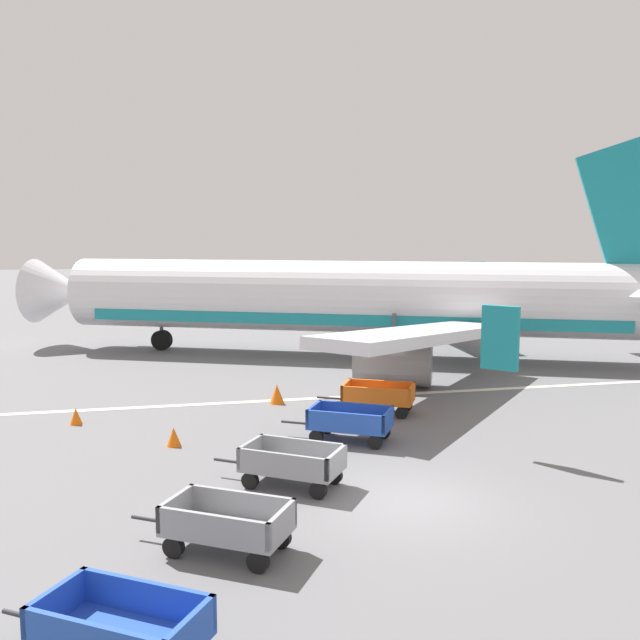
{
  "coord_description": "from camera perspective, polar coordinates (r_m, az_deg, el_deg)",
  "views": [
    {
      "loc": [
        -5.62,
        -15.64,
        6.58
      ],
      "look_at": [
        0.65,
        13.14,
        2.8
      ],
      "focal_mm": 39.47,
      "sensor_mm": 36.0,
      "label": 1
    }
  ],
  "objects": [
    {
      "name": "baggage_cart_second_in_row",
      "position": [
        15.07,
        -7.55,
        -16.11
      ],
      "size": [
        3.4,
        2.51,
        1.07
      ],
      "color": "gray",
      "rests_on": "ground"
    },
    {
      "name": "apron_stripe",
      "position": [
        27.78,
        -0.27,
        -6.38
      ],
      "size": [
        120.0,
        0.36,
        0.01
      ],
      "primitive_type": "cube",
      "color": "silver",
      "rests_on": "ground"
    },
    {
      "name": "traffic_cone_mid_apron",
      "position": [
        27.0,
        -3.51,
        -6.0
      ],
      "size": [
        0.56,
        0.56,
        0.74
      ],
      "primitive_type": "cone",
      "color": "orange",
      "rests_on": "ground"
    },
    {
      "name": "ground_plane",
      "position": [
        17.87,
        7.16,
        -14.34
      ],
      "size": [
        220.0,
        220.0,
        0.0
      ],
      "primitive_type": "plane",
      "color": "slate"
    },
    {
      "name": "airplane",
      "position": [
        36.32,
        4.06,
        1.72
      ],
      "size": [
        35.81,
        29.32,
        11.34
      ],
      "color": "silver",
      "rests_on": "ground"
    },
    {
      "name": "baggage_cart_third_in_row",
      "position": [
        18.48,
        -2.29,
        -11.56
      ],
      "size": [
        3.36,
        2.59,
        1.07
      ],
      "color": "gray",
      "rests_on": "ground"
    },
    {
      "name": "traffic_cone_near_plane",
      "position": [
        22.26,
        -11.77,
        -9.24
      ],
      "size": [
        0.45,
        0.45,
        0.59
      ],
      "primitive_type": "cone",
      "color": "orange",
      "rests_on": "ground"
    },
    {
      "name": "traffic_cone_by_carts",
      "position": [
        25.53,
        -19.18,
        -7.38
      ],
      "size": [
        0.43,
        0.43,
        0.56
      ],
      "primitive_type": "cone",
      "color": "orange",
      "rests_on": "ground"
    },
    {
      "name": "baggage_cart_fourth_in_row",
      "position": [
        22.22,
        2.44,
        -8.29
      ],
      "size": [
        3.45,
        2.46,
        1.07
      ],
      "color": "#234CB2",
      "rests_on": "ground"
    },
    {
      "name": "baggage_cart_nearest",
      "position": [
        11.93,
        -15.9,
        -23.04
      ],
      "size": [
        3.37,
        2.57,
        1.07
      ],
      "color": "#234CB2",
      "rests_on": "ground"
    },
    {
      "name": "baggage_cart_far_end",
      "position": [
        25.59,
        4.73,
        -6.22
      ],
      "size": [
        3.5,
        2.39,
        1.07
      ],
      "color": "orange",
      "rests_on": "ground"
    }
  ]
}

